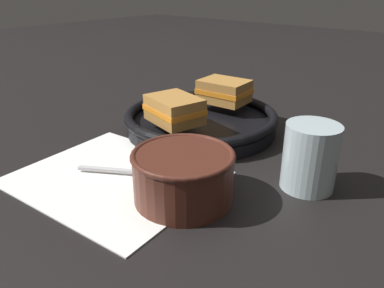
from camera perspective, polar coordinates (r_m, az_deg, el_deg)
ground_plane at (r=0.62m, az=-7.50°, el=-3.22°), size 4.00×4.00×0.00m
napkin at (r=0.59m, az=-11.88°, el=-4.81°), size 0.31×0.27×0.00m
soup_bowl at (r=0.50m, az=-1.36°, el=-4.49°), size 0.14×0.14×0.07m
spoon at (r=0.58m, az=-7.73°, el=-4.32°), size 0.13×0.09×0.01m
skillet at (r=0.75m, az=1.37°, el=3.59°), size 0.30×0.30×0.04m
sandwich_near_left at (r=0.79m, az=4.93°, el=8.05°), size 0.10×0.08×0.05m
sandwich_near_right at (r=0.68m, az=-2.70°, el=5.28°), size 0.11×0.10×0.05m
drinking_glass at (r=0.56m, az=17.54°, el=-1.88°), size 0.08×0.08×0.10m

